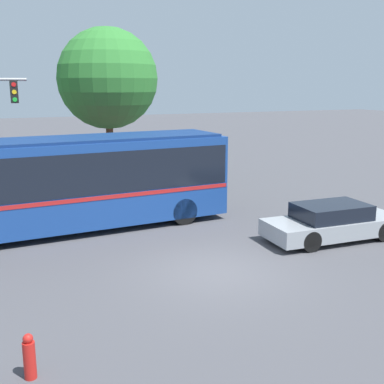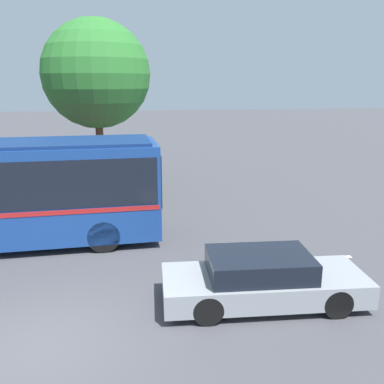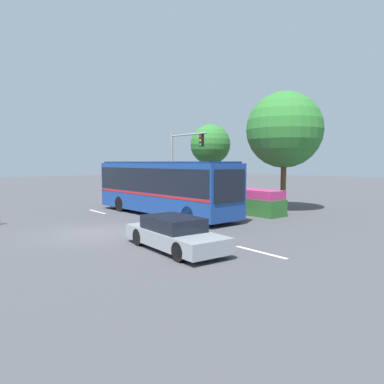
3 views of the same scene
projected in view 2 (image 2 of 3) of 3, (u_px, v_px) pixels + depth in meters
ground_plane at (42, 345)px, 8.39m from camera, size 140.00×140.00×0.00m
sedan_foreground at (262, 280)px, 9.85m from camera, size 4.83×2.01×1.24m
flowering_hedge at (57, 186)px, 17.89m from camera, size 7.33×1.54×1.57m
street_tree_centre at (96, 74)px, 19.71m from camera, size 5.07×5.07×7.97m
lane_stripe_mid at (313, 259)px, 12.45m from camera, size 2.40×0.16×0.01m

